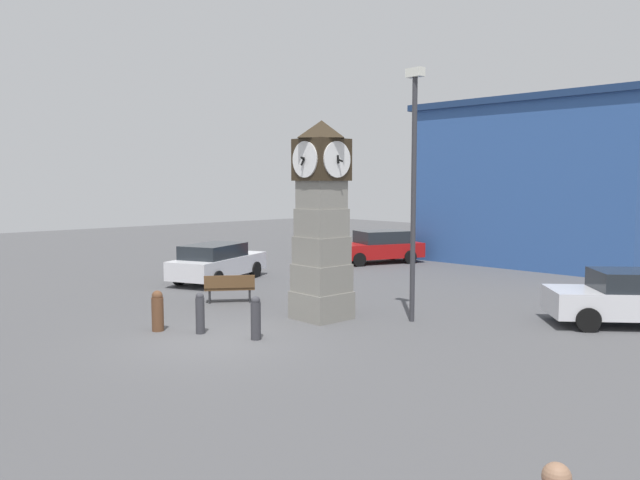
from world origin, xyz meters
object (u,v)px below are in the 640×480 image
at_px(bench, 230,286).
at_px(car_end_of_row, 217,262).
at_px(car_silver_hatch, 378,247).
at_px(bollard_near_tower, 158,310).
at_px(car_far_lot, 627,298).
at_px(bollard_far_row, 256,318).
at_px(street_lamp_near_road, 414,178).
at_px(bollard_mid_row, 200,313).
at_px(clock_tower, 322,224).

bearing_deg(bench, car_end_of_row, 151.84).
bearing_deg(car_silver_hatch, bollard_near_tower, -69.45).
relative_size(car_far_lot, car_end_of_row, 0.83).
bearing_deg(car_silver_hatch, bench, -72.33).
relative_size(car_far_lot, bench, 2.51).
relative_size(bollard_far_row, car_end_of_row, 0.22).
height_order(car_silver_hatch, street_lamp_near_road, street_lamp_near_road).
relative_size(car_far_lot, street_lamp_near_road, 0.59).
bearing_deg(bollard_mid_row, street_lamp_near_road, 61.60).
distance_m(car_far_lot, street_lamp_near_road, 6.57).
xyz_separation_m(car_silver_hatch, car_end_of_row, (-0.43, -8.81, -0.02)).
relative_size(clock_tower, bollard_near_tower, 5.23).
xyz_separation_m(car_far_lot, bench, (-9.93, -6.05, -0.24)).
relative_size(bollard_mid_row, street_lamp_near_road, 0.15).
bearing_deg(clock_tower, bollard_far_row, -76.90).
distance_m(clock_tower, bench, 4.36).
height_order(car_far_lot, car_silver_hatch, car_silver_hatch).
height_order(car_end_of_row, bench, car_end_of_row).
bearing_deg(bollard_far_row, car_far_lot, 56.19).
bearing_deg(bollard_far_row, bench, 153.17).
xyz_separation_m(bollard_near_tower, bench, (-1.95, 3.56, -0.01)).
bearing_deg(bollard_far_row, bollard_mid_row, -154.92).
height_order(bollard_mid_row, bench, bollard_mid_row).
bearing_deg(bench, street_lamp_near_road, 21.04).
bearing_deg(clock_tower, car_end_of_row, 168.77).
distance_m(car_silver_hatch, car_end_of_row, 8.82).
distance_m(clock_tower, bollard_mid_row, 4.17).
height_order(car_silver_hatch, bench, car_silver_hatch).
bearing_deg(bollard_near_tower, bench, 118.65).
bearing_deg(bollard_mid_row, bollard_far_row, 25.08).
bearing_deg(clock_tower, bollard_mid_row, -103.04).
bearing_deg(car_far_lot, car_silver_hatch, 160.14).
xyz_separation_m(clock_tower, bollard_mid_row, (-0.80, -3.47, -2.15)).
distance_m(bollard_far_row, bench, 4.92).
xyz_separation_m(car_far_lot, street_lamp_near_road, (-4.24, -3.86, 3.19)).
bearing_deg(car_end_of_row, bollard_far_row, -27.46).
relative_size(car_silver_hatch, car_end_of_row, 0.96).
bearing_deg(bollard_mid_row, bench, 135.36).
xyz_separation_m(car_far_lot, car_end_of_row, (-13.84, -3.96, -0.00)).
bearing_deg(clock_tower, bench, -171.33).
xyz_separation_m(bollard_mid_row, car_silver_hatch, (-6.41, 13.80, 0.24)).
distance_m(bollard_near_tower, street_lamp_near_road, 7.67).
xyz_separation_m(car_silver_hatch, street_lamp_near_road, (9.16, -8.70, 3.17)).
distance_m(clock_tower, bollard_near_tower, 5.00).
height_order(bollard_mid_row, bollard_far_row, bollard_far_row).
distance_m(bollard_near_tower, car_far_lot, 12.50).
bearing_deg(street_lamp_near_road, car_end_of_row, -179.40).
height_order(car_far_lot, car_end_of_row, car_far_lot).
relative_size(bollard_mid_row, bench, 0.66).
height_order(clock_tower, car_silver_hatch, clock_tower).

